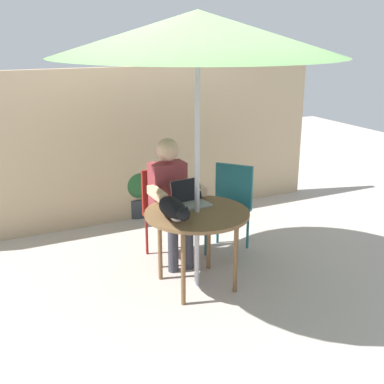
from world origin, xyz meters
TOP-DOWN VIEW (x-y plane):
  - ground_plane at (0.00, 0.00)m, footprint 14.00×14.00m
  - fence_back at (0.00, 1.87)m, footprint 5.07×0.08m
  - patio_table at (0.00, 0.00)m, footprint 0.92×0.92m
  - patio_umbrella at (0.00, 0.00)m, footprint 2.35×2.35m
  - chair_occupied at (0.00, 0.73)m, footprint 0.40×0.40m
  - chair_empty at (0.67, 0.56)m, footprint 0.56×0.56m
  - person_seated at (-0.00, 0.57)m, footprint 0.48×0.48m
  - laptop at (0.03, 0.21)m, footprint 0.33×0.28m
  - cat at (-0.25, -0.06)m, footprint 0.20×0.65m
  - potted_plant_near_fence at (0.13, 1.97)m, footprint 0.42×0.42m

SIDE VIEW (x-z plane):
  - ground_plane at x=0.00m, z-range 0.00..0.00m
  - potted_plant_near_fence at x=0.13m, z-range 0.01..0.64m
  - chair_occupied at x=0.00m, z-range 0.08..0.98m
  - chair_empty at x=0.67m, z-range 0.08..0.98m
  - patio_table at x=0.00m, z-range 0.29..1.00m
  - person_seated at x=0.00m, z-range 0.08..1.32m
  - laptop at x=0.03m, z-range 0.67..0.88m
  - cat at x=-0.25m, z-range 0.71..0.88m
  - fence_back at x=0.00m, z-range 0.00..1.83m
  - patio_umbrella at x=0.00m, z-range 1.01..3.37m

